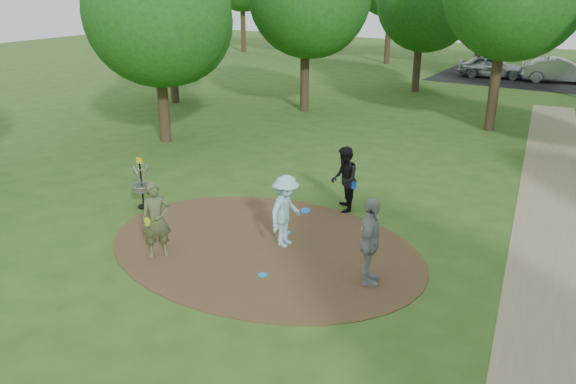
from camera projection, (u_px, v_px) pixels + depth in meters
The scene contains 14 objects.
ground at pixel (263, 247), 14.23m from camera, with size 100.00×100.00×0.00m, color #2D5119.
dirt_clearing at pixel (263, 246), 14.23m from camera, with size 8.40×8.40×0.02m, color #47301C.
footpath at pixel (552, 281), 12.60m from camera, with size 2.00×40.00×0.01m, color #8C7A5B.
parking_lot at pixel (544, 81), 37.01m from camera, with size 14.00×8.00×0.01m, color black.
player_observer_with_disc at pixel (156, 220), 13.46m from camera, with size 0.80×0.82×1.91m.
player_throwing_with_disc at pixel (286, 211), 14.00m from camera, with size 1.07×1.23×1.87m.
player_walking_with_disc at pixel (344, 179), 16.13m from camera, with size 1.10×1.17×1.92m.
player_waiting_with_disc at pixel (370, 242), 12.19m from camera, with size 0.82×1.28×2.03m.
disc_ground_cyan at pixel (287, 233), 14.94m from camera, with size 0.22×0.22×0.02m, color #1B9EDB.
disc_ground_blue at pixel (262, 275), 12.83m from camera, with size 0.22×0.22×0.02m, color #0D86DE.
car_left at pixel (492, 66), 38.07m from camera, with size 1.75×4.36×1.48m, color #A7ACAF.
car_right at pixel (560, 71), 36.19m from camera, with size 1.64×4.70×1.55m, color #989B9F.
disc_golf_basket at pixel (141, 179), 16.38m from camera, with size 0.63×0.63×1.54m.
tree_ring at pixel (438, 12), 20.48m from camera, with size 37.22×45.34×9.29m.
Camera 1 is at (7.31, -10.52, 6.39)m, focal length 35.00 mm.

